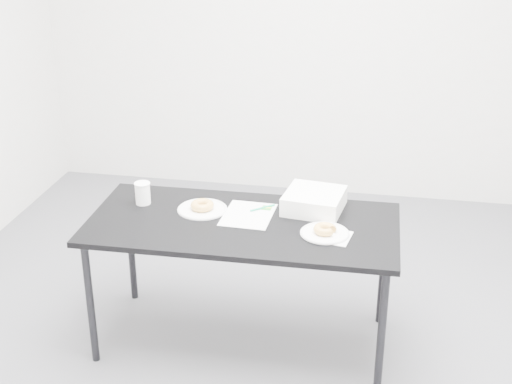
% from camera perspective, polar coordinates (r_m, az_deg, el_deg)
% --- Properties ---
extents(floor, '(4.00, 4.00, 0.00)m').
position_cam_1_polar(floor, '(3.92, 0.22, -11.29)').
color(floor, '#525257').
rests_on(floor, ground).
extents(wall_back, '(4.00, 0.02, 2.70)m').
position_cam_1_polar(wall_back, '(5.27, 4.31, 13.83)').
color(wall_back, silver).
rests_on(wall_back, floor).
extents(table, '(1.54, 0.74, 0.70)m').
position_cam_1_polar(table, '(3.55, -1.08, -3.17)').
color(table, black).
rests_on(table, floor).
extents(scorecard, '(0.25, 0.32, 0.00)m').
position_cam_1_polar(scorecard, '(3.59, -0.63, -1.82)').
color(scorecard, white).
rests_on(scorecard, table).
extents(logo_patch, '(0.05, 0.05, 0.00)m').
position_cam_1_polar(logo_patch, '(3.66, 0.86, -1.28)').
color(logo_patch, green).
rests_on(logo_patch, scorecard).
extents(pen, '(0.11, 0.10, 0.01)m').
position_cam_1_polar(pen, '(3.65, 0.53, -1.27)').
color(pen, '#0D996C').
rests_on(pen, scorecard).
extents(napkin, '(0.19, 0.19, 0.00)m').
position_cam_1_polar(napkin, '(3.40, 6.16, -3.57)').
color(napkin, white).
rests_on(napkin, table).
extents(plate_near, '(0.23, 0.23, 0.01)m').
position_cam_1_polar(plate_near, '(3.41, 5.52, -3.30)').
color(plate_near, silver).
rests_on(plate_near, napkin).
extents(donut_near, '(0.14, 0.14, 0.04)m').
position_cam_1_polar(donut_near, '(3.40, 5.54, -2.98)').
color(donut_near, gold).
rests_on(donut_near, plate_near).
extents(plate_far, '(0.26, 0.26, 0.01)m').
position_cam_1_polar(plate_far, '(3.66, -4.31, -1.40)').
color(plate_far, silver).
rests_on(plate_far, table).
extents(donut_far, '(0.16, 0.16, 0.04)m').
position_cam_1_polar(donut_far, '(3.65, -4.32, -1.06)').
color(donut_far, gold).
rests_on(donut_far, plate_far).
extents(coffee_cup, '(0.08, 0.08, 0.12)m').
position_cam_1_polar(coffee_cup, '(3.74, -9.05, -0.09)').
color(coffee_cup, white).
rests_on(coffee_cup, table).
extents(cup_lid, '(0.09, 0.09, 0.01)m').
position_cam_1_polar(cup_lid, '(3.73, 3.13, -0.78)').
color(cup_lid, silver).
rests_on(cup_lid, table).
extents(bakery_box, '(0.32, 0.32, 0.10)m').
position_cam_1_polar(bakery_box, '(3.65, 4.68, -0.71)').
color(bakery_box, white).
rests_on(bakery_box, table).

